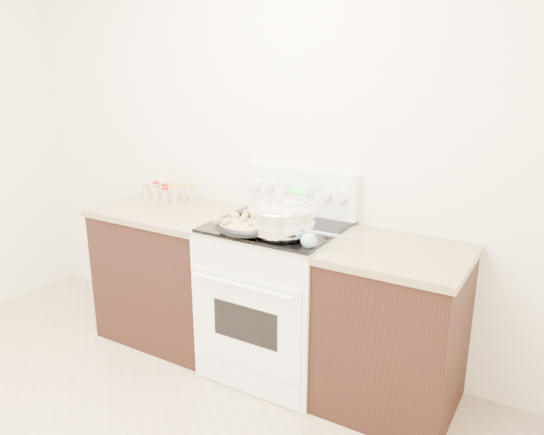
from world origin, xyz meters
The scene contains 9 objects.
counter_left centered at (-0.48, 1.43, 0.46)m, with size 0.93×0.67×0.92m.
counter_right centered at (1.08, 1.43, 0.46)m, with size 0.73×0.67×0.92m.
kitchen_range centered at (0.35, 1.42, 0.49)m, with size 0.78×0.73×1.22m.
mixing_bowl centered at (0.48, 1.26, 1.03)m, with size 0.39×0.39×0.22m.
roasting_pan centered at (0.28, 1.16, 0.99)m, with size 0.37×0.28×0.11m.
baking_sheet centered at (0.25, 1.57, 0.96)m, with size 0.39×0.29×0.06m.
wooden_spoon centered at (0.37, 1.21, 0.95)m, with size 0.04×0.25×0.04m.
blue_ladle centered at (0.69, 1.19, 0.98)m, with size 0.25×0.20×0.11m.
spice_jars centered at (-0.63, 1.59, 0.98)m, with size 0.39×0.15×0.13m.
Camera 1 is at (1.84, -1.12, 1.87)m, focal length 35.00 mm.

